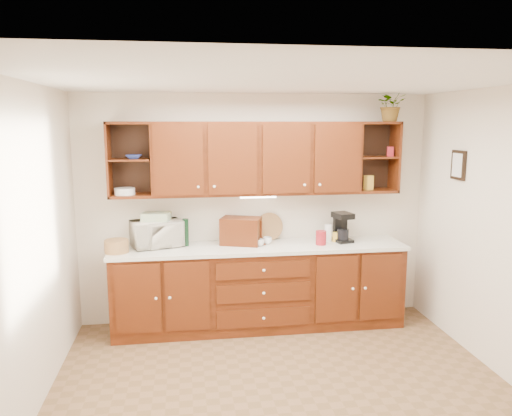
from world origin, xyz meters
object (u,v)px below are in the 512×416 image
object	(u,v)px
bread_box	(241,231)
coffee_maker	(342,227)
microwave	(157,233)
potted_plant	(391,105)

from	to	relation	value
bread_box	coffee_maker	xyz separation A→B (m)	(1.15, -0.03, 0.01)
microwave	bread_box	world-z (taller)	bread_box
microwave	coffee_maker	size ratio (longest dim) A/B	1.55
potted_plant	microwave	bearing A→B (deg)	179.10
bread_box	potted_plant	world-z (taller)	potted_plant
microwave	bread_box	size ratio (longest dim) A/B	1.21
microwave	bread_box	bearing A→B (deg)	-21.28
bread_box	microwave	bearing A→B (deg)	-162.26
bread_box	potted_plant	distance (m)	2.18
bread_box	coffee_maker	bearing A→B (deg)	18.25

